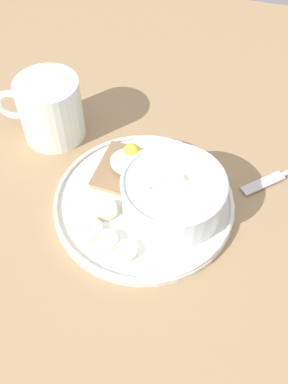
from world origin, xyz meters
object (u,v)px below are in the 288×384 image
Objects in this scene: oatmeal_bowl at (173,195)px; banana_slice_right at (108,240)px; poached_egg at (129,160)px; knife at (281,175)px; banana_slice_front at (129,252)px; banana_slice_left at (90,229)px; toast_slice at (129,171)px; banana_slice_back at (107,210)px; coffee_mug at (50,109)px.

oatmeal_bowl is 4.16× the size of banana_slice_right.
poached_egg is 22.64cm from knife.
banana_slice_front is 6.13cm from banana_slice_left.
banana_slice_right reaches higher than toast_slice.
toast_slice reaches higher than knife.
banana_slice_left is (2.10, 11.01, 0.02)cm from toast_slice.
oatmeal_bowl reaches higher than banana_slice_front.
banana_slice_back is (4.64, -5.32, 0.07)cm from banana_slice_front.
toast_slice is 2.37× the size of banana_slice_left.
banana_slice_left is 29.31cm from knife.
poached_egg is at bearing -100.85° from banana_slice_left.
toast_slice is 11.21cm from banana_slice_left.
coffee_mug is at bearing -54.56° from banana_slice_left.
knife is (-23.77, -17.11, -1.27)cm from banana_slice_left.
oatmeal_bowl reaches higher than toast_slice.
banana_slice_front is at bearing 46.53° from knife.
oatmeal_bowl is 1.28× the size of knife.
coffee_mug is at bearing 0.17° from knife.
banana_slice_back reaches higher than knife.
banana_slice_back is at bearing -109.09° from banana_slice_left.
toast_slice and banana_slice_front have the same top height.
toast_slice is 2.11cm from poached_egg.
banana_slice_back is (8.31, 3.07, -2.33)cm from oatmeal_bowl.
poached_egg is 15.43cm from coffee_mug.
banana_slice_right is (6.68, 7.51, -2.35)cm from oatmeal_bowl.
poached_egg is 1.77× the size of banana_slice_front.
coffee_mug is (17.97, -18.77, 3.50)cm from banana_slice_front.
oatmeal_bowl is at bearing -131.64° from banana_slice_right.
oatmeal_bowl is at bearing 36.39° from knife.
banana_slice_left is (2.16, 11.25, -2.08)cm from poached_egg.
poached_egg is at bearing -32.07° from oatmeal_bowl.
banana_slice_left and banana_slice_back have the same top height.
oatmeal_bowl is 8.94cm from toast_slice.
banana_slice_back and banana_slice_right have the same top height.
oatmeal_bowl is 11.84cm from banana_slice_left.
oatmeal_bowl is 1.48× the size of toast_slice.
coffee_mug reaches higher than poached_egg.
poached_egg reaches higher than banana_slice_left.
banana_slice_left is 21.14cm from coffee_mug.
coffee_mug is (21.64, -10.38, 1.11)cm from oatmeal_bowl.
coffee_mug is at bearing -45.27° from banana_slice_back.
banana_slice_left is (5.87, -1.77, 0.09)cm from banana_slice_front.
toast_slice is 2.36× the size of banana_slice_back.
toast_slice is at bearing 15.72° from knife.
poached_egg is 1.55× the size of banana_slice_right.
oatmeal_bowl is at bearing -113.61° from banana_slice_front.
banana_slice_left is 2.99cm from banana_slice_right.
banana_slice_front is (3.67, 8.39, -2.40)cm from oatmeal_bowl.
toast_slice is at bearing -73.58° from banana_slice_front.
banana_slice_left reaches higher than knife.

